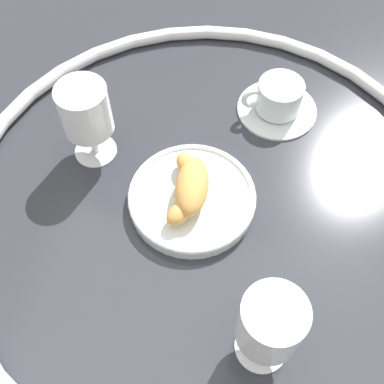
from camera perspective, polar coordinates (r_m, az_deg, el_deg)
ground_plane at (r=0.75m, az=1.90°, el=-1.12°), size 2.20×2.20×0.00m
table_chrome_rim at (r=0.74m, az=1.93°, el=-0.64°), size 0.77×0.77×0.02m
pastry_plate at (r=0.74m, az=0.00°, el=-0.70°), size 0.19×0.19×0.02m
croissant_large at (r=0.72m, az=-0.25°, el=0.59°), size 0.14×0.07×0.04m
coffee_cup_near at (r=0.86m, az=9.90°, el=10.44°), size 0.14×0.14×0.06m
juice_glass_left at (r=0.58m, az=9.04°, el=-14.92°), size 0.08×0.08×0.14m
juice_glass_right at (r=0.75m, az=-12.16°, el=8.86°), size 0.08×0.08×0.14m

